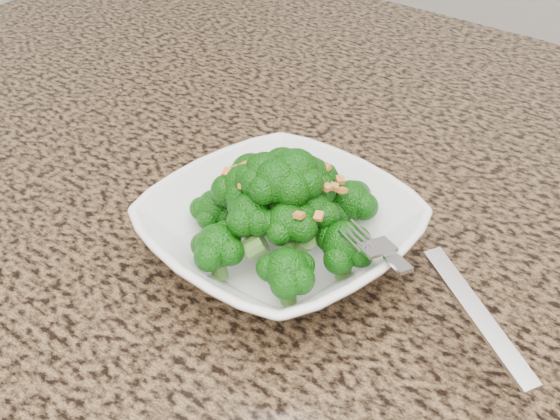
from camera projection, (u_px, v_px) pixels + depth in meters
The scene contains 5 objects.
granite_counter at pixel (426, 274), 0.60m from camera, with size 1.64×1.04×0.03m, color brown.
bowl at pixel (280, 233), 0.58m from camera, with size 0.21×0.21×0.05m, color white.
broccoli_pile at pixel (280, 172), 0.55m from camera, with size 0.19×0.19×0.07m, color #0F5009, non-canonical shape.
garlic_topping at pixel (280, 131), 0.53m from camera, with size 0.11×0.11×0.01m, color orange, non-canonical shape.
fork at pixel (403, 265), 0.50m from camera, with size 0.20×0.03×0.01m, color silver, non-canonical shape.
Camera 1 is at (0.18, -0.13, 1.29)m, focal length 45.00 mm.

